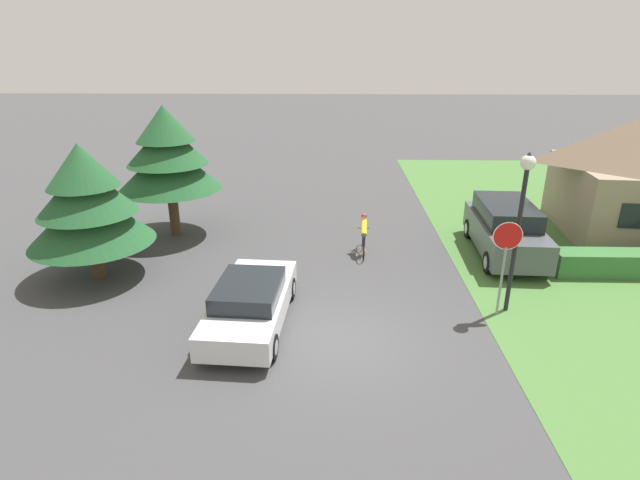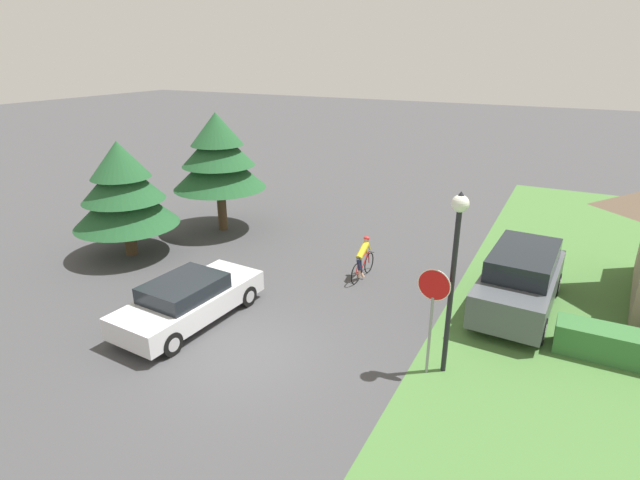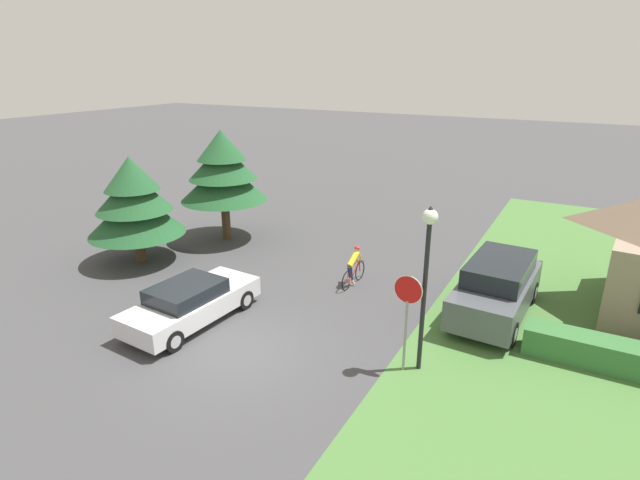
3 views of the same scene
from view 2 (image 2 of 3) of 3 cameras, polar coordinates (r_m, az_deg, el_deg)
ground_plane at (r=13.61m, az=-8.90°, el=-12.77°), size 140.00×140.00×0.00m
sedan_left_lane at (r=15.10m, az=-14.75°, el=-6.65°), size 2.15×4.75×1.36m
cyclist at (r=17.37m, az=4.91°, el=-2.17°), size 0.44×1.84×1.48m
parked_suv_right at (r=16.31m, az=21.91°, el=-4.28°), size 2.24×5.00×1.93m
stop_sign at (r=12.04m, az=12.76°, el=-6.72°), size 0.79×0.07×2.80m
street_lamp at (r=11.70m, az=15.23°, el=-0.92°), size 0.40×0.40×4.62m
conifer_tall_near at (r=20.16m, az=-21.59°, el=5.33°), size 3.90×3.90×4.43m
conifer_tall_far at (r=21.85m, az=-11.56°, el=9.33°), size 3.96×3.96×5.12m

